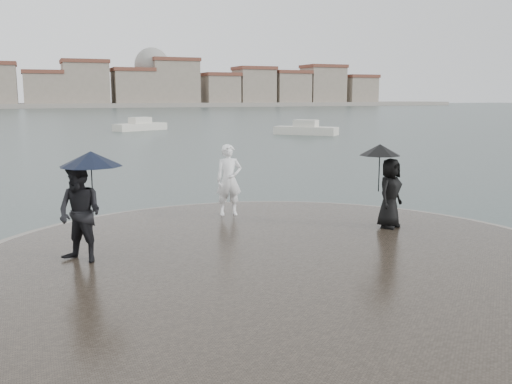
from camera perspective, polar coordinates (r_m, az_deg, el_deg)
name	(u,v)px	position (r m, az deg, el deg)	size (l,w,h in m)	color
ground	(389,356)	(8.06, 13.20, -15.68)	(400.00, 400.00, 0.00)	#2B3835
kerb_ring	(281,270)	(10.85, 2.56, -7.81)	(12.50, 12.50, 0.32)	gray
quay_tip	(281,269)	(10.84, 2.56, -7.71)	(11.90, 11.90, 0.36)	#2D261E
statue	(229,180)	(14.61, -2.72, 1.22)	(0.66, 0.44, 1.82)	white
visitor_left	(83,200)	(10.94, -16.94, -0.73)	(1.39, 1.24, 2.04)	black
visitor_right	(387,182)	(13.52, 13.00, 1.00)	(1.20, 1.00, 1.95)	black
far_skyline	(18,87)	(166.66, -22.71, 9.68)	(260.00, 20.00, 37.00)	gray
boats	(77,133)	(49.40, -17.50, 5.70)	(41.29, 30.60, 1.50)	beige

